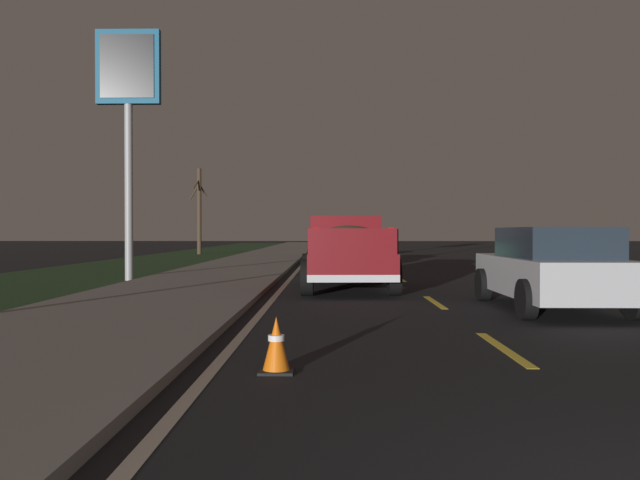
{
  "coord_description": "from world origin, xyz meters",
  "views": [
    {
      "loc": [
        -2.69,
        2.15,
        1.46
      ],
      "look_at": [
        16.22,
        2.46,
        1.22
      ],
      "focal_mm": 36.33,
      "sensor_mm": 36.0,
      "label": 1
    }
  ],
  "objects_px": {
    "gas_price_sign": "(128,92)",
    "sedan_green": "(344,248)",
    "traffic_cone_near": "(276,345)",
    "sedan_silver": "(551,268)",
    "sedan_black": "(337,244)",
    "pickup_truck": "(346,250)",
    "bare_tree_far": "(199,210)"
  },
  "relations": [
    {
      "from": "sedan_green",
      "to": "traffic_cone_near",
      "type": "distance_m",
      "value": 20.77
    },
    {
      "from": "traffic_cone_near",
      "to": "sedan_silver",
      "type": "bearing_deg",
      "value": -40.55
    },
    {
      "from": "sedan_black",
      "to": "traffic_cone_near",
      "type": "distance_m",
      "value": 29.26
    },
    {
      "from": "pickup_truck",
      "to": "sedan_green",
      "type": "relative_size",
      "value": 1.24
    },
    {
      "from": "gas_price_sign",
      "to": "traffic_cone_near",
      "type": "xyz_separation_m",
      "value": [
        -12.5,
        -5.45,
        -5.34
      ]
    },
    {
      "from": "sedan_black",
      "to": "traffic_cone_near",
      "type": "bearing_deg",
      "value": 178.22
    },
    {
      "from": "gas_price_sign",
      "to": "bare_tree_far",
      "type": "height_order",
      "value": "gas_price_sign"
    },
    {
      "from": "sedan_black",
      "to": "sedan_silver",
      "type": "relative_size",
      "value": 1.01
    },
    {
      "from": "bare_tree_far",
      "to": "sedan_green",
      "type": "bearing_deg",
      "value": -147.67
    },
    {
      "from": "sedan_silver",
      "to": "traffic_cone_near",
      "type": "height_order",
      "value": "sedan_silver"
    },
    {
      "from": "sedan_silver",
      "to": "bare_tree_far",
      "type": "distance_m",
      "value": 32.27
    },
    {
      "from": "sedan_black",
      "to": "traffic_cone_near",
      "type": "xyz_separation_m",
      "value": [
        -29.24,
        0.91,
        -0.5
      ]
    },
    {
      "from": "traffic_cone_near",
      "to": "gas_price_sign",
      "type": "bearing_deg",
      "value": 23.56
    },
    {
      "from": "sedan_green",
      "to": "bare_tree_far",
      "type": "bearing_deg",
      "value": 32.33
    },
    {
      "from": "bare_tree_far",
      "to": "traffic_cone_near",
      "type": "height_order",
      "value": "bare_tree_far"
    },
    {
      "from": "sedan_green",
      "to": "bare_tree_far",
      "type": "height_order",
      "value": "bare_tree_far"
    },
    {
      "from": "sedan_black",
      "to": "sedan_green",
      "type": "xyz_separation_m",
      "value": [
        -8.51,
        -0.23,
        0.0
      ]
    },
    {
      "from": "bare_tree_far",
      "to": "sedan_silver",
      "type": "bearing_deg",
      "value": -156.86
    },
    {
      "from": "gas_price_sign",
      "to": "sedan_green",
      "type": "bearing_deg",
      "value": -38.69
    },
    {
      "from": "pickup_truck",
      "to": "sedan_green",
      "type": "height_order",
      "value": "pickup_truck"
    },
    {
      "from": "sedan_silver",
      "to": "bare_tree_far",
      "type": "bearing_deg",
      "value": 23.14
    },
    {
      "from": "sedan_green",
      "to": "sedan_silver",
      "type": "relative_size",
      "value": 1.0
    },
    {
      "from": "bare_tree_far",
      "to": "pickup_truck",
      "type": "bearing_deg",
      "value": -160.47
    },
    {
      "from": "gas_price_sign",
      "to": "traffic_cone_near",
      "type": "bearing_deg",
      "value": -156.44
    },
    {
      "from": "traffic_cone_near",
      "to": "bare_tree_far",
      "type": "bearing_deg",
      "value": 12.77
    },
    {
      "from": "bare_tree_far",
      "to": "sedan_black",
      "type": "bearing_deg",
      "value": -123.48
    },
    {
      "from": "sedan_black",
      "to": "sedan_green",
      "type": "bearing_deg",
      "value": -178.43
    },
    {
      "from": "pickup_truck",
      "to": "traffic_cone_near",
      "type": "xyz_separation_m",
      "value": [
        -9.96,
        0.96,
        -0.7
      ]
    },
    {
      "from": "sedan_green",
      "to": "sedan_silver",
      "type": "distance_m",
      "value": 15.65
    },
    {
      "from": "traffic_cone_near",
      "to": "sedan_green",
      "type": "bearing_deg",
      "value": -3.15
    },
    {
      "from": "sedan_green",
      "to": "traffic_cone_near",
      "type": "height_order",
      "value": "sedan_green"
    },
    {
      "from": "traffic_cone_near",
      "to": "sedan_black",
      "type": "bearing_deg",
      "value": -1.78
    }
  ]
}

